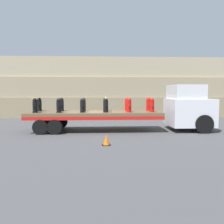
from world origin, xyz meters
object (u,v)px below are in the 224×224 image
at_px(fire_hydrant_black_far_2, 84,105).
at_px(flatbed_trailer, 87,115).
at_px(fire_hydrant_black_near_2, 82,106).
at_px(fire_hydrant_black_far_3, 105,104).
at_px(fire_hydrant_red_near_5, 152,105).
at_px(fire_hydrant_black_far_0, 39,105).
at_px(traffic_cone, 106,140).
at_px(fire_hydrant_black_near_1, 59,106).
at_px(fire_hydrant_black_far_1, 62,105).
at_px(fire_hydrant_black_near_0, 35,106).
at_px(fire_hydrant_black_near_3, 106,105).
at_px(fire_hydrant_red_far_5, 148,104).
at_px(fire_hydrant_red_near_4, 129,105).
at_px(truck_cab, 190,108).
at_px(fire_hydrant_red_far_4, 127,104).

bearing_deg(fire_hydrant_black_far_2, flatbed_trailer, -68.48).
xyz_separation_m(fire_hydrant_black_near_2, fire_hydrant_black_far_3, (1.38, 1.08, 0.00)).
distance_m(fire_hydrant_black_far_2, fire_hydrant_red_near_5, 4.28).
distance_m(fire_hydrant_black_far_0, fire_hydrant_red_near_5, 6.98).
height_order(fire_hydrant_black_far_2, traffic_cone, fire_hydrant_black_far_2).
xyz_separation_m(fire_hydrant_black_near_1, fire_hydrant_black_far_1, (0.00, 1.08, 0.00)).
bearing_deg(fire_hydrant_black_near_0, fire_hydrant_black_near_3, 0.00).
distance_m(fire_hydrant_black_far_0, fire_hydrant_red_far_5, 6.90).
distance_m(fire_hydrant_black_far_3, fire_hydrant_red_near_5, 2.96).
relative_size(fire_hydrant_black_near_1, fire_hydrant_black_near_2, 1.00).
height_order(fire_hydrant_black_near_2, fire_hydrant_black_far_3, same).
bearing_deg(fire_hydrant_black_near_2, traffic_cone, -69.91).
bearing_deg(fire_hydrant_black_far_1, fire_hydrant_black_near_2, -37.95).
xyz_separation_m(flatbed_trailer, fire_hydrant_black_near_0, (-2.97, -0.54, 0.63)).
bearing_deg(fire_hydrant_red_far_5, fire_hydrant_black_near_2, -165.43).
bearing_deg(fire_hydrant_black_near_3, traffic_cone, -91.28).
bearing_deg(fire_hydrant_red_far_5, fire_hydrant_red_near_5, -90.00).
height_order(fire_hydrant_black_far_0, fire_hydrant_black_near_1, same).
distance_m(fire_hydrant_black_near_0, fire_hydrant_black_near_3, 4.14).
distance_m(fire_hydrant_black_near_0, fire_hydrant_black_near_1, 1.38).
xyz_separation_m(fire_hydrant_black_near_0, fire_hydrant_red_near_4, (5.52, 0.00, 0.00)).
bearing_deg(fire_hydrant_red_near_4, truck_cab, 7.86).
bearing_deg(fire_hydrant_black_near_1, fire_hydrant_black_near_2, 0.00).
bearing_deg(fire_hydrant_red_far_5, fire_hydrant_black_near_3, -158.70).
bearing_deg(truck_cab, fire_hydrant_black_far_0, 176.73).
bearing_deg(flatbed_trailer, traffic_cone, -75.11).
height_order(fire_hydrant_red_far_4, fire_hydrant_red_far_5, same).
xyz_separation_m(fire_hydrant_black_near_2, fire_hydrant_black_far_2, (0.00, 1.08, 0.00)).
bearing_deg(fire_hydrant_red_near_5, fire_hydrant_black_near_3, 180.00).
bearing_deg(traffic_cone, flatbed_trailer, 104.89).
bearing_deg(fire_hydrant_black_near_1, flatbed_trailer, 18.67).
height_order(flatbed_trailer, fire_hydrant_black_far_3, fire_hydrant_black_far_3).
xyz_separation_m(fire_hydrant_black_far_1, fire_hydrant_red_far_4, (4.14, 0.00, 0.00)).
bearing_deg(fire_hydrant_black_near_2, fire_hydrant_black_far_1, 142.05).
bearing_deg(fire_hydrant_black_near_2, flatbed_trailer, 68.48).
bearing_deg(fire_hydrant_black_near_2, fire_hydrant_black_far_0, 158.70).
height_order(fire_hydrant_red_near_4, fire_hydrant_red_near_5, same).
distance_m(fire_hydrant_black_near_0, fire_hydrant_black_far_0, 1.08).
height_order(fire_hydrant_black_near_3, traffic_cone, fire_hydrant_black_near_3).
height_order(truck_cab, fire_hydrant_black_near_3, truck_cab).
xyz_separation_m(fire_hydrant_black_near_1, fire_hydrant_red_far_5, (5.52, 1.08, 0.00)).
xyz_separation_m(fire_hydrant_black_far_0, fire_hydrant_black_near_3, (4.14, -1.08, 0.00)).
relative_size(fire_hydrant_black_near_3, fire_hydrant_red_near_5, 1.00).
xyz_separation_m(fire_hydrant_black_near_0, fire_hydrant_black_far_3, (4.14, 1.08, 0.00)).
distance_m(fire_hydrant_black_near_3, fire_hydrant_red_near_4, 1.38).
xyz_separation_m(fire_hydrant_black_near_0, fire_hydrant_red_far_4, (5.52, 1.08, 0.00)).
height_order(fire_hydrant_black_near_0, traffic_cone, fire_hydrant_black_near_0).
xyz_separation_m(fire_hydrant_black_far_1, fire_hydrant_red_far_5, (5.52, 0.00, 0.00)).
bearing_deg(flatbed_trailer, fire_hydrant_black_near_3, -24.74).
distance_m(fire_hydrant_black_near_1, fire_hydrant_red_near_4, 4.14).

